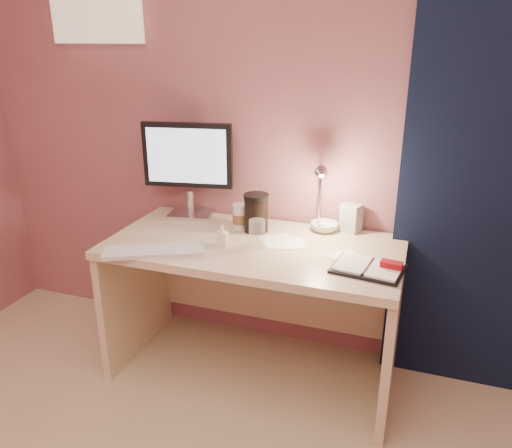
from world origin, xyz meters
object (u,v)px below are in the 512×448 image
(keyboard, at_px, (155,251))
(desk_lamp, at_px, (312,190))
(coffee_cup, at_px, (240,217))
(lotion_bottle, at_px, (222,236))
(clear_cup, at_px, (257,234))
(dark_jar, at_px, (256,215))
(desk, at_px, (259,279))
(product_box, at_px, (351,218))
(bowl, at_px, (324,227))
(planner, at_px, (370,268))
(monitor, at_px, (188,161))

(keyboard, bearing_deg, desk_lamp, 12.27)
(coffee_cup, distance_m, lotion_bottle, 0.25)
(clear_cup, height_order, dark_jar, dark_jar)
(keyboard, relative_size, lotion_bottle, 4.59)
(desk, relative_size, product_box, 9.78)
(keyboard, xyz_separation_m, bowl, (0.68, 0.53, 0.01))
(desk, bearing_deg, planner, -18.57)
(monitor, bearing_deg, coffee_cup, -23.02)
(desk, bearing_deg, keyboard, -139.94)
(clear_cup, bearing_deg, coffee_cup, 127.47)
(planner, height_order, bowl, planner)
(bowl, relative_size, desk_lamp, 0.39)
(monitor, bearing_deg, clear_cup, -40.58)
(coffee_cup, bearing_deg, desk_lamp, 5.80)
(coffee_cup, xyz_separation_m, dark_jar, (0.09, -0.02, 0.03))
(monitor, xyz_separation_m, bowl, (0.75, 0.01, -0.28))
(planner, bearing_deg, product_box, 117.81)
(lotion_bottle, xyz_separation_m, dark_jar, (0.09, 0.23, 0.04))
(monitor, xyz_separation_m, clear_cup, (0.49, -0.29, -0.24))
(product_box, bearing_deg, desk_lamp, -131.78)
(dark_jar, bearing_deg, clear_cup, -69.92)
(monitor, distance_m, desk_lamp, 0.69)
(keyboard, relative_size, clear_cup, 3.45)
(clear_cup, height_order, product_box, product_box)
(coffee_cup, distance_m, product_box, 0.56)
(clear_cup, bearing_deg, lotion_bottle, -166.97)
(keyboard, relative_size, desk_lamp, 1.27)
(desk, height_order, planner, planner)
(planner, height_order, dark_jar, dark_jar)
(monitor, relative_size, dark_jar, 2.94)
(monitor, xyz_separation_m, coffee_cup, (0.32, -0.08, -0.25))
(desk, bearing_deg, monitor, 158.07)
(coffee_cup, relative_size, dark_jar, 0.72)
(clear_cup, xyz_separation_m, lotion_bottle, (-0.16, -0.04, -0.02))
(lotion_bottle, xyz_separation_m, product_box, (0.54, 0.38, 0.02))
(keyboard, bearing_deg, product_box, 9.99)
(coffee_cup, bearing_deg, product_box, 13.31)
(desk, xyz_separation_m, product_box, (0.41, 0.24, 0.30))
(clear_cup, distance_m, dark_jar, 0.21)
(lotion_bottle, distance_m, product_box, 0.67)
(keyboard, height_order, bowl, bowl)
(keyboard, bearing_deg, planner, -16.89)
(planner, relative_size, bowl, 2.25)
(lotion_bottle, height_order, product_box, product_box)
(bowl, relative_size, product_box, 0.99)
(monitor, bearing_deg, lotion_bottle, -54.78)
(clear_cup, bearing_deg, bowl, 49.82)
(coffee_cup, distance_m, dark_jar, 0.10)
(keyboard, height_order, product_box, product_box)
(dark_jar, bearing_deg, desk_lamp, 12.37)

